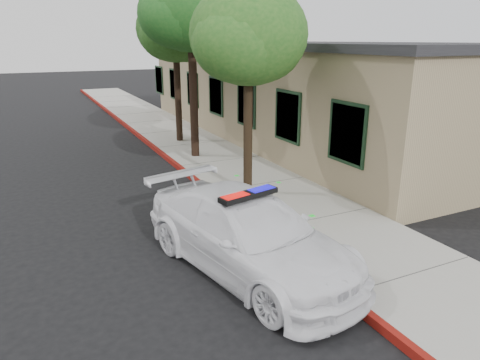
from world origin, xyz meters
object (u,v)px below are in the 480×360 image
(fire_hydrant, at_px, (264,207))
(street_tree_mid, at_px, (191,12))
(street_tree_near, at_px, (249,40))
(street_tree_far, at_px, (176,32))
(clapboard_building, at_px, (295,90))
(police_car, at_px, (248,234))

(fire_hydrant, xyz_separation_m, street_tree_mid, (0.74, 6.68, 4.74))
(street_tree_near, relative_size, street_tree_mid, 0.83)
(street_tree_far, bearing_deg, clapboard_building, -9.31)
(street_tree_mid, bearing_deg, fire_hydrant, -96.34)
(clapboard_building, bearing_deg, fire_hydrant, -126.62)
(fire_hydrant, xyz_separation_m, street_tree_far, (1.07, 9.39, 4.11))
(clapboard_building, bearing_deg, street_tree_near, -131.29)
(police_car, relative_size, street_tree_mid, 0.82)
(police_car, xyz_separation_m, street_tree_mid, (2.02, 8.38, 4.49))
(police_car, xyz_separation_m, street_tree_near, (1.87, 3.69, 3.59))
(police_car, distance_m, street_tree_far, 11.98)
(clapboard_building, relative_size, street_tree_far, 3.51)
(police_car, distance_m, fire_hydrant, 2.14)
(street_tree_near, height_order, street_tree_far, street_tree_far)
(clapboard_building, height_order, police_car, clapboard_building)
(street_tree_near, xyz_separation_m, street_tree_mid, (0.15, 4.69, 0.90))
(street_tree_near, xyz_separation_m, street_tree_far, (0.48, 7.41, 0.28))
(clapboard_building, bearing_deg, street_tree_far, 170.69)
(street_tree_near, relative_size, street_tree_far, 0.95)
(clapboard_building, relative_size, police_car, 3.79)
(police_car, distance_m, street_tree_near, 5.48)
(clapboard_building, height_order, street_tree_near, street_tree_near)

